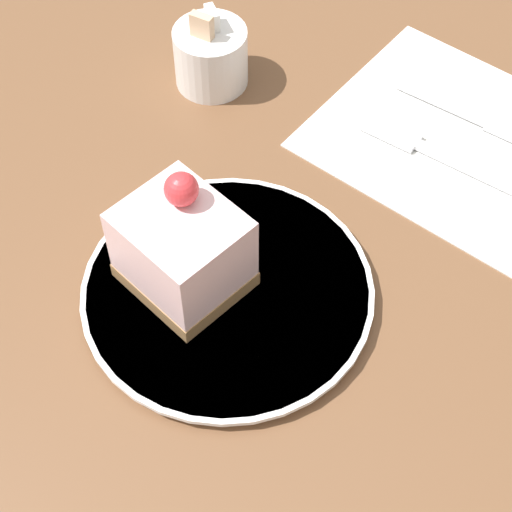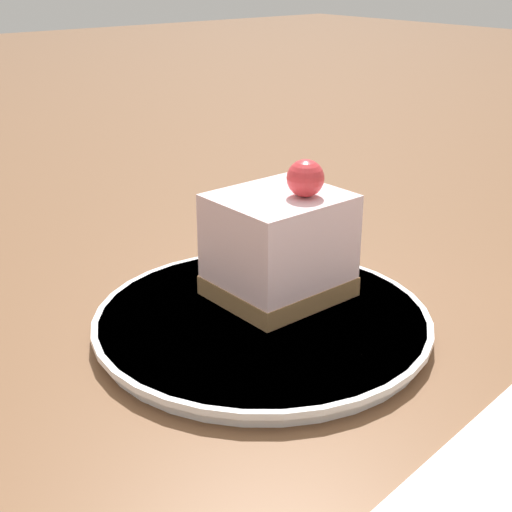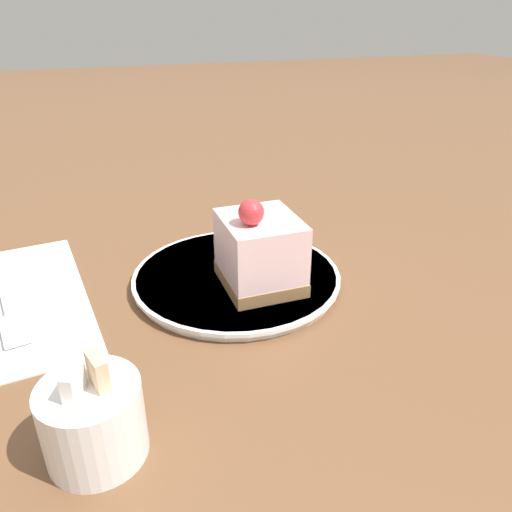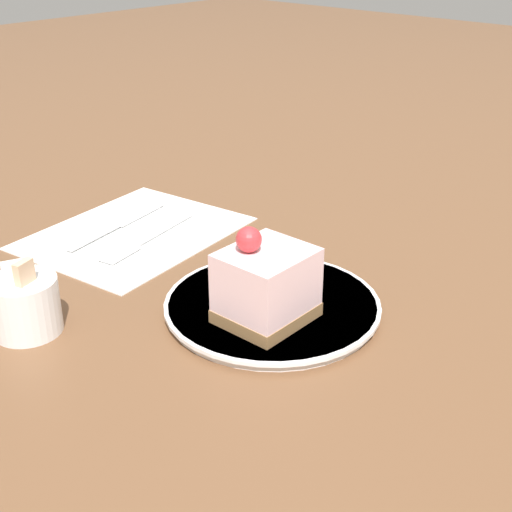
{
  "view_description": "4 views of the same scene",
  "coord_description": "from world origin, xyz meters",
  "px_view_note": "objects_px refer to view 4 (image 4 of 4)",
  "views": [
    {
      "loc": [
        -0.21,
        -0.25,
        0.53
      ],
      "look_at": [
        0.03,
        -0.0,
        0.06
      ],
      "focal_mm": 60.0,
      "sensor_mm": 36.0,
      "label": 1
    },
    {
      "loc": [
        0.33,
        -0.24,
        0.22
      ],
      "look_at": [
        0.02,
        0.01,
        0.06
      ],
      "focal_mm": 50.0,
      "sensor_mm": 36.0,
      "label": 2
    },
    {
      "loc": [
        0.14,
        0.45,
        0.26
      ],
      "look_at": [
        0.0,
        0.03,
        0.04
      ],
      "focal_mm": 35.0,
      "sensor_mm": 36.0,
      "label": 3
    },
    {
      "loc": [
        -0.38,
        0.48,
        0.36
      ],
      "look_at": [
        0.03,
        0.03,
        0.06
      ],
      "focal_mm": 50.0,
      "sensor_mm": 36.0,
      "label": 4
    }
  ],
  "objects_px": {
    "fork": "(143,240)",
    "sugar_bowl": "(25,305)",
    "knife": "(126,221)",
    "plate": "(272,306)",
    "cake_slice": "(266,285)"
  },
  "relations": [
    {
      "from": "knife",
      "to": "sugar_bowl",
      "type": "bearing_deg",
      "value": 109.42
    },
    {
      "from": "cake_slice",
      "to": "knife",
      "type": "height_order",
      "value": "cake_slice"
    },
    {
      "from": "cake_slice",
      "to": "plate",
      "type": "bearing_deg",
      "value": -61.16
    },
    {
      "from": "plate",
      "to": "cake_slice",
      "type": "distance_m",
      "value": 0.05
    },
    {
      "from": "cake_slice",
      "to": "sugar_bowl",
      "type": "xyz_separation_m",
      "value": [
        0.17,
        0.15,
        -0.02
      ]
    },
    {
      "from": "cake_slice",
      "to": "knife",
      "type": "bearing_deg",
      "value": -13.93
    },
    {
      "from": "fork",
      "to": "sugar_bowl",
      "type": "xyz_separation_m",
      "value": [
        -0.07,
        0.2,
        0.02
      ]
    },
    {
      "from": "fork",
      "to": "sugar_bowl",
      "type": "distance_m",
      "value": 0.21
    },
    {
      "from": "cake_slice",
      "to": "knife",
      "type": "distance_m",
      "value": 0.31
    },
    {
      "from": "knife",
      "to": "cake_slice",
      "type": "bearing_deg",
      "value": 155.6
    },
    {
      "from": "fork",
      "to": "plate",
      "type": "bearing_deg",
      "value": 164.12
    },
    {
      "from": "cake_slice",
      "to": "fork",
      "type": "relative_size",
      "value": 0.57
    },
    {
      "from": "knife",
      "to": "sugar_bowl",
      "type": "relative_size",
      "value": 2.24
    },
    {
      "from": "plate",
      "to": "knife",
      "type": "bearing_deg",
      "value": -8.31
    },
    {
      "from": "plate",
      "to": "sugar_bowl",
      "type": "xyz_separation_m",
      "value": [
        0.15,
        0.18,
        0.02
      ]
    }
  ]
}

